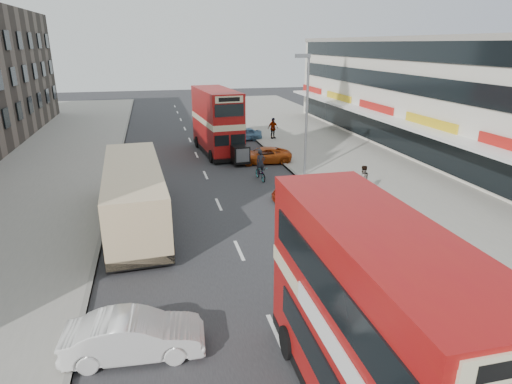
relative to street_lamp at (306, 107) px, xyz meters
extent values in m
plane|color=#28282B|center=(-6.52, -18.00, -4.78)|extent=(160.00, 160.00, 0.00)
cube|color=#28282B|center=(-6.52, 2.00, -4.78)|extent=(12.00, 90.00, 0.01)
cube|color=gray|center=(5.48, 2.00, -4.71)|extent=(12.00, 90.00, 0.15)
cube|color=gray|center=(-18.52, 2.00, -4.71)|extent=(12.00, 90.00, 0.15)
cube|color=gray|center=(-12.62, 2.00, -4.71)|extent=(0.20, 90.00, 0.16)
cube|color=gray|center=(-0.42, 2.00, -4.71)|extent=(0.20, 90.00, 0.16)
cube|color=beige|center=(13.48, 4.00, -0.28)|extent=(8.00, 46.00, 9.00)
cube|color=black|center=(9.43, 4.00, -3.18)|extent=(0.10, 44.00, 2.40)
cube|color=gray|center=(13.48, 4.00, 4.32)|extent=(8.20, 46.20, 0.40)
cube|color=white|center=(8.58, 4.00, -1.78)|extent=(1.80, 44.00, 0.20)
cylinder|color=slate|center=(0.08, 0.00, -0.78)|extent=(0.16, 0.16, 8.00)
cube|color=slate|center=(-0.32, 0.00, 3.22)|extent=(1.00, 0.20, 0.25)
cube|color=maroon|center=(-5.32, -19.54, -3.28)|extent=(2.46, 7.80, 2.14)
cube|color=beige|center=(-5.32, -19.54, -2.06)|extent=(2.50, 7.84, 0.44)
cube|color=maroon|center=(-5.32, -19.54, -0.89)|extent=(2.46, 7.80, 2.05)
cube|color=maroon|center=(-5.32, -19.54, 0.21)|extent=(2.48, 7.82, 0.24)
cube|color=black|center=(-4.70, 8.35, -4.44)|extent=(3.25, 8.19, 0.35)
cube|color=maroon|center=(-4.70, 8.35, -3.24)|extent=(3.23, 8.18, 2.20)
cube|color=beige|center=(-4.70, 8.35, -1.99)|extent=(3.28, 8.23, 0.45)
cube|color=maroon|center=(-4.70, 8.35, -0.79)|extent=(3.23, 8.18, 2.10)
cube|color=maroon|center=(-4.70, 8.35, 0.34)|extent=(3.26, 8.21, 0.25)
cube|color=black|center=(-3.65, 3.84, -3.89)|extent=(1.30, 1.30, 1.30)
cube|color=black|center=(-11.00, -5.77, -4.36)|extent=(3.25, 10.82, 0.43)
cube|color=#D6B98A|center=(-11.00, -5.77, -3.13)|extent=(3.23, 10.82, 2.78)
imported|color=white|center=(-10.84, -16.00, -4.12)|extent=(4.14, 1.69, 1.34)
imported|color=maroon|center=(-1.41, -4.43, -4.20)|extent=(4.22, 2.13, 1.17)
imported|color=#C44C13|center=(-1.80, 4.27, -4.19)|extent=(4.46, 2.35, 1.20)
imported|color=#5381A6|center=(-1.65, 12.64, -4.17)|extent=(3.71, 1.72, 1.23)
imported|color=gray|center=(2.13, -4.53, -3.75)|extent=(0.66, 0.46, 1.77)
imported|color=gray|center=(1.20, 12.23, -3.65)|extent=(1.24, 0.85, 1.96)
imported|color=gray|center=(-3.02, 0.08, -4.32)|extent=(0.80, 1.83, 0.93)
imported|color=#22232A|center=(-3.02, 0.08, -3.59)|extent=(0.66, 0.47, 1.70)
camera|label=1|loc=(-9.84, -27.16, 3.97)|focal=30.49mm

